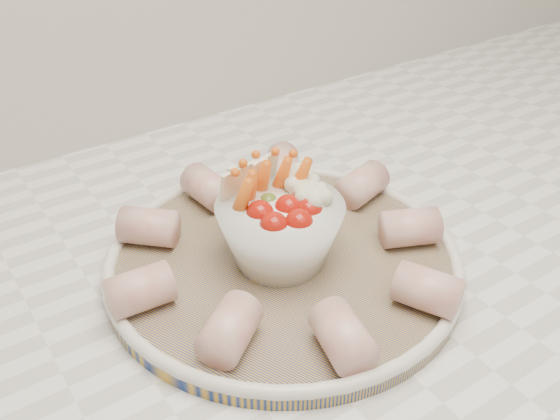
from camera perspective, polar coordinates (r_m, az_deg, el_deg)
serving_platter at (r=0.59m, az=0.31°, el=-4.55°), size 0.44×0.44×0.02m
veggie_bowl at (r=0.57m, az=0.04°, el=-1.43°), size 0.12×0.12×0.10m
cured_meat_rolls at (r=0.58m, az=0.32°, el=-2.82°), size 0.32×0.31×0.04m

